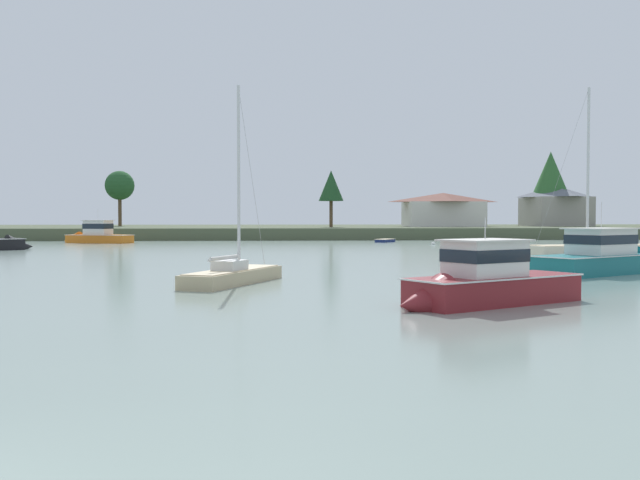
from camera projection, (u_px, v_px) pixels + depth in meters
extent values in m
cube|color=#4C563D|center=(244.00, 231.00, 106.56)|extent=(170.15, 42.55, 1.46)
cube|color=orange|center=(100.00, 241.00, 77.68)|extent=(7.56, 4.75, 1.40)
cone|color=orange|center=(72.00, 241.00, 78.75)|extent=(2.63, 2.66, 2.07)
cube|color=silver|center=(100.00, 235.00, 77.66)|extent=(7.72, 4.89, 0.05)
cube|color=silver|center=(98.00, 228.00, 77.69)|extent=(3.13, 2.67, 1.55)
cube|color=#19232D|center=(98.00, 226.00, 77.68)|extent=(3.19, 2.72, 0.56)
cube|color=beige|center=(98.00, 220.00, 77.66)|extent=(3.53, 3.06, 0.06)
cylinder|color=silver|center=(98.00, 215.00, 77.64)|extent=(0.03, 0.03, 1.19)
cone|color=black|center=(20.00, 247.00, 62.39)|extent=(3.10, 3.10, 2.21)
cube|color=beige|center=(597.00, 255.00, 50.46)|extent=(10.21, 4.10, 1.40)
cube|color=#CCB78E|center=(597.00, 245.00, 50.44)|extent=(9.57, 3.68, 0.04)
cube|color=silver|center=(603.00, 241.00, 50.53)|extent=(2.40, 2.07, 0.60)
cylinder|color=silver|center=(588.00, 167.00, 50.10)|extent=(0.20, 0.20, 11.12)
cylinder|color=silver|center=(612.00, 235.00, 50.66)|extent=(3.96, 0.68, 0.16)
cylinder|color=silver|center=(612.00, 234.00, 50.65)|extent=(3.56, 0.61, 0.14)
cylinder|color=#999999|center=(563.00, 166.00, 49.70)|extent=(3.95, 0.54, 11.07)
cube|color=tan|center=(233.00, 282.00, 30.23)|extent=(4.20, 6.82, 0.98)
cube|color=#CCB78E|center=(233.00, 270.00, 30.22)|extent=(3.86, 6.37, 0.04)
cube|color=silver|center=(230.00, 265.00, 29.89)|extent=(1.55, 1.77, 0.40)
cylinder|color=silver|center=(239.00, 177.00, 30.59)|extent=(0.13, 0.13, 7.91)
cylinder|color=silver|center=(225.00, 259.00, 29.44)|extent=(1.18, 2.51, 0.11)
cylinder|color=silver|center=(225.00, 257.00, 29.44)|extent=(1.10, 2.28, 0.14)
cylinder|color=#999999|center=(252.00, 179.00, 31.86)|extent=(1.11, 2.49, 7.86)
cube|color=maroon|center=(494.00, 297.00, 23.25)|extent=(6.47, 4.84, 1.44)
cone|color=maroon|center=(422.00, 304.00, 21.53)|extent=(2.43, 2.45, 1.82)
cube|color=silver|center=(495.00, 277.00, 23.23)|extent=(6.62, 4.98, 0.05)
cube|color=silver|center=(485.00, 259.00, 22.96)|extent=(2.89, 2.59, 1.15)
cube|color=#19232D|center=(485.00, 255.00, 22.96)|extent=(2.94, 2.64, 0.41)
cube|color=beige|center=(485.00, 240.00, 22.94)|extent=(3.26, 2.95, 0.06)
cylinder|color=silver|center=(485.00, 228.00, 22.93)|extent=(0.03, 0.03, 0.70)
cube|color=navy|center=(385.00, 241.00, 80.02)|extent=(2.65, 3.16, 0.47)
cube|color=#C6B289|center=(385.00, 239.00, 80.01)|extent=(2.80, 3.32, 0.05)
cube|color=tan|center=(385.00, 240.00, 80.01)|extent=(0.99, 0.67, 0.03)
cube|color=#196B70|center=(600.00, 269.00, 35.55)|extent=(8.06, 6.24, 1.52)
cube|color=silver|center=(600.00, 255.00, 35.52)|extent=(8.25, 6.41, 0.05)
cube|color=silver|center=(601.00, 242.00, 35.54)|extent=(3.73, 3.37, 1.26)
cube|color=#19232D|center=(601.00, 239.00, 35.54)|extent=(3.81, 3.44, 0.45)
cube|color=beige|center=(601.00, 229.00, 35.52)|extent=(4.23, 3.84, 0.06)
cylinder|color=silver|center=(601.00, 215.00, 35.50)|extent=(0.03, 0.03, 1.30)
sphere|color=orange|center=(510.00, 241.00, 83.34)|extent=(0.41, 0.41, 0.41)
torus|color=#333338|center=(510.00, 238.00, 83.33)|extent=(0.12, 0.12, 0.02)
sphere|color=white|center=(433.00, 244.00, 72.67)|extent=(0.43, 0.43, 0.43)
torus|color=#333338|center=(433.00, 241.00, 72.66)|extent=(0.12, 0.12, 0.02)
cylinder|color=brown|center=(120.00, 209.00, 106.26)|extent=(0.52, 0.52, 5.13)
sphere|color=#235128|center=(120.00, 185.00, 106.15)|extent=(4.36, 4.36, 4.36)
cylinder|color=brown|center=(331.00, 206.00, 96.61)|extent=(0.47, 0.47, 5.80)
cone|color=#1E4723|center=(331.00, 186.00, 96.52)|extent=(3.41, 3.41, 4.16)
cylinder|color=brown|center=(550.00, 200.00, 108.26)|extent=(0.82, 0.82, 7.80)
cone|color=#2D602D|center=(551.00, 173.00, 108.13)|extent=(5.40, 5.40, 6.61)
cube|color=#9E998E|center=(555.00, 212.00, 108.52)|extent=(8.18, 9.84, 4.39)
pyramid|color=#565B66|center=(556.00, 191.00, 108.42)|extent=(8.83, 10.63, 1.79)
cube|color=silver|center=(443.00, 214.00, 102.66)|extent=(10.76, 7.76, 3.56)
pyramid|color=brown|center=(443.00, 197.00, 102.58)|extent=(11.62, 8.38, 1.30)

